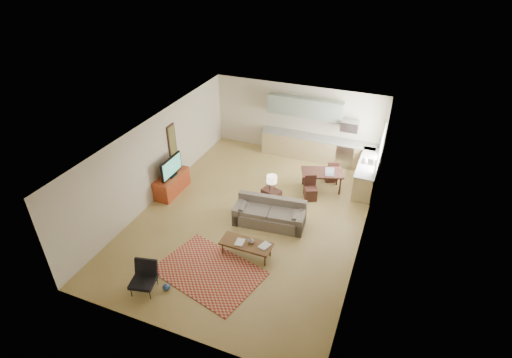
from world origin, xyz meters
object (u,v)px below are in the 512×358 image
at_px(sofa, 270,213).
at_px(armchair, 143,279).
at_px(coffee_table, 246,249).
at_px(console_table, 271,199).
at_px(dining_table, 321,181).

xyz_separation_m(sofa, armchair, (-1.90, -3.56, -0.00)).
bearing_deg(coffee_table, armchair, -131.00).
distance_m(coffee_table, console_table, 2.30).
bearing_deg(sofa, console_table, 100.29).
distance_m(sofa, console_table, 0.82).
xyz_separation_m(sofa, coffee_table, (-0.10, -1.51, -0.16)).
bearing_deg(console_table, coffee_table, -67.80).
relative_size(console_table, dining_table, 0.49).
relative_size(armchair, dining_table, 0.56).
bearing_deg(dining_table, sofa, -132.12).
bearing_deg(coffee_table, sofa, 86.28).
height_order(coffee_table, armchair, armchair).
xyz_separation_m(sofa, dining_table, (0.96, 2.38, -0.04)).
bearing_deg(console_table, sofa, -54.58).
xyz_separation_m(armchair, console_table, (1.67, 4.34, -0.05)).
height_order(armchair, console_table, armchair).
distance_m(armchair, console_table, 4.65).
height_order(coffee_table, dining_table, dining_table).
relative_size(sofa, coffee_table, 1.55).
relative_size(sofa, armchair, 2.89).
distance_m(coffee_table, dining_table, 4.03).
distance_m(sofa, dining_table, 2.57).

